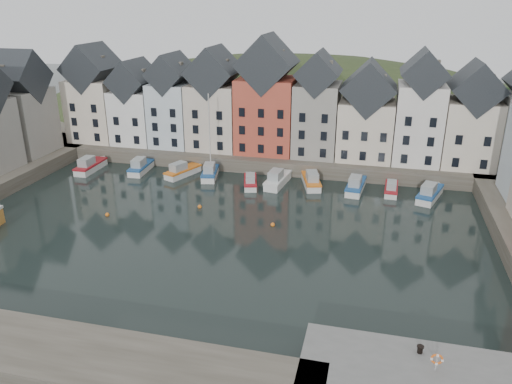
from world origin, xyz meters
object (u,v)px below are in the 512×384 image
(boat_d, at_px, (210,172))
(life_ring_post, at_px, (437,360))
(boat_a, at_px, (90,166))
(mooring_bollard, at_px, (420,349))

(boat_d, height_order, life_ring_post, boat_d)
(boat_a, height_order, life_ring_post, life_ring_post)
(life_ring_post, bearing_deg, mooring_bollard, 119.52)
(boat_d, height_order, mooring_bollard, boat_d)
(boat_d, distance_m, mooring_bollard, 44.92)
(boat_a, xyz_separation_m, life_ring_post, (46.74, -35.53, 2.10))
(mooring_bollard, height_order, life_ring_post, life_ring_post)
(mooring_bollard, distance_m, life_ring_post, 1.86)
(boat_a, bearing_deg, boat_d, 4.14)
(boat_a, height_order, boat_d, boat_d)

